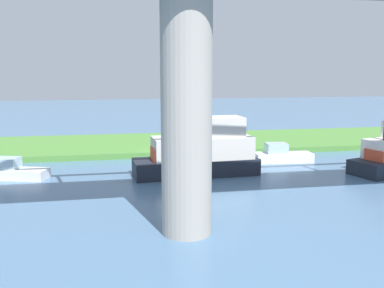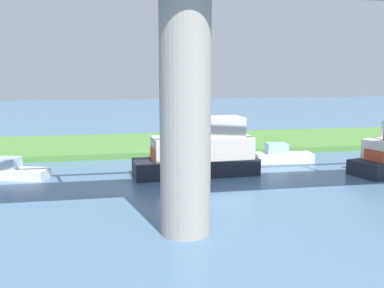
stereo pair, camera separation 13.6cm
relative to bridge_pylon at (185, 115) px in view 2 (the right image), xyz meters
name	(u,v)px [view 2 (the right image)]	position (x,y,z in m)	size (l,w,h in m)	color
ground_plane	(173,157)	(-1.96, -17.66, -5.50)	(160.00, 160.00, 0.00)	#4C7093
grassy_bank	(165,143)	(-1.96, -23.66, -5.25)	(80.00, 12.00, 0.50)	#4C8438
bridge_pylon	(185,115)	(0.00, 0.00, 0.00)	(2.30, 2.30, 11.00)	#9E998E
person_on_bank	(188,139)	(-3.66, -20.07, -4.30)	(0.42, 0.42, 1.39)	#2D334C
mooring_post	(178,146)	(-2.43, -18.16, -4.63)	(0.20, 0.20, 0.74)	brown
houseboat_blue	(200,151)	(-2.97, -11.16, -3.81)	(9.08, 3.47, 4.57)	#1E232D
motorboat_white	(282,155)	(-10.54, -14.21, -4.94)	(4.85, 2.10, 1.57)	white
skiff_small	(14,171)	(10.10, -12.37, -4.97)	(4.70, 2.80, 1.48)	white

